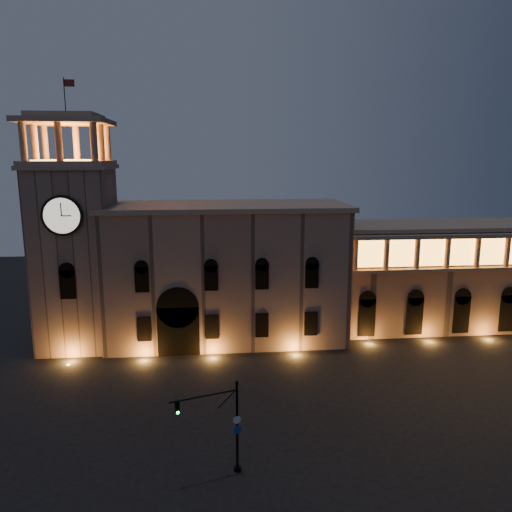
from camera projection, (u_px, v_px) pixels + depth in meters
name	position (u px, v px, depth m)	size (l,w,h in m)	color
ground	(259.00, 421.00, 45.11)	(160.00, 160.00, 0.00)	black
government_building	(226.00, 272.00, 64.57)	(30.80, 12.80, 17.60)	#8B6B5B
clock_tower	(76.00, 248.00, 61.19)	(9.80, 9.80, 32.40)	#8B6B5B
colonnade_wing	(468.00, 274.00, 69.97)	(40.60, 11.50, 14.50)	#856555
traffic_light	(226.00, 426.00, 36.96)	(5.20, 1.87, 7.41)	black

